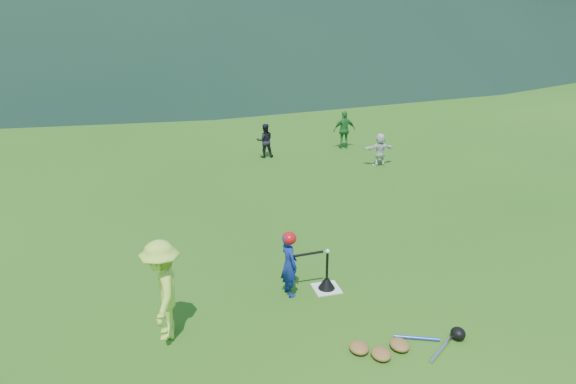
{
  "coord_description": "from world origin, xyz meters",
  "views": [
    {
      "loc": [
        -2.96,
        -8.07,
        5.08
      ],
      "look_at": [
        0.0,
        2.5,
        0.9
      ],
      "focal_mm": 35.0,
      "sensor_mm": 36.0,
      "label": 1
    }
  ],
  "objects_px": {
    "home_plate": "(326,288)",
    "batter_child": "(289,264)",
    "batting_tee": "(327,282)",
    "fielder_b": "(265,141)",
    "equipment_pile": "(400,345)",
    "adult_coach": "(162,290)",
    "fielder_c": "(344,130)",
    "fielder_d": "(380,150)"
  },
  "relations": [
    {
      "from": "fielder_c",
      "to": "fielder_d",
      "type": "relative_size",
      "value": 1.24
    },
    {
      "from": "fielder_b",
      "to": "home_plate",
      "type": "bearing_deg",
      "value": 88.48
    },
    {
      "from": "home_plate",
      "to": "batting_tee",
      "type": "distance_m",
      "value": 0.12
    },
    {
      "from": "fielder_b",
      "to": "batting_tee",
      "type": "relative_size",
      "value": 1.52
    },
    {
      "from": "batting_tee",
      "to": "equipment_pile",
      "type": "height_order",
      "value": "batting_tee"
    },
    {
      "from": "home_plate",
      "to": "fielder_c",
      "type": "distance_m",
      "value": 8.81
    },
    {
      "from": "fielder_d",
      "to": "home_plate",
      "type": "bearing_deg",
      "value": 61.04
    },
    {
      "from": "fielder_b",
      "to": "fielder_d",
      "type": "bearing_deg",
      "value": 154.19
    },
    {
      "from": "home_plate",
      "to": "fielder_b",
      "type": "distance_m",
      "value": 7.9
    },
    {
      "from": "batting_tee",
      "to": "equipment_pile",
      "type": "bearing_deg",
      "value": -76.0
    },
    {
      "from": "home_plate",
      "to": "batter_child",
      "type": "height_order",
      "value": "batter_child"
    },
    {
      "from": "home_plate",
      "to": "fielder_c",
      "type": "bearing_deg",
      "value": 67.08
    },
    {
      "from": "batter_child",
      "to": "fielder_c",
      "type": "bearing_deg",
      "value": -36.48
    },
    {
      "from": "fielder_c",
      "to": "fielder_d",
      "type": "height_order",
      "value": "fielder_c"
    },
    {
      "from": "fielder_c",
      "to": "batting_tee",
      "type": "relative_size",
      "value": 1.77
    },
    {
      "from": "batter_child",
      "to": "adult_coach",
      "type": "distance_m",
      "value": 2.24
    },
    {
      "from": "home_plate",
      "to": "fielder_d",
      "type": "xyz_separation_m",
      "value": [
        3.76,
        6.13,
        0.47
      ]
    },
    {
      "from": "home_plate",
      "to": "fielder_b",
      "type": "relative_size",
      "value": 0.43
    },
    {
      "from": "home_plate",
      "to": "equipment_pile",
      "type": "relative_size",
      "value": 0.25
    },
    {
      "from": "batter_child",
      "to": "fielder_d",
      "type": "bearing_deg",
      "value": -45.57
    },
    {
      "from": "fielder_b",
      "to": "fielder_d",
      "type": "height_order",
      "value": "fielder_b"
    },
    {
      "from": "fielder_d",
      "to": "batting_tee",
      "type": "distance_m",
      "value": 7.2
    },
    {
      "from": "home_plate",
      "to": "batter_child",
      "type": "bearing_deg",
      "value": 177.75
    },
    {
      "from": "fielder_d",
      "to": "equipment_pile",
      "type": "height_order",
      "value": "fielder_d"
    },
    {
      "from": "fielder_b",
      "to": "batting_tee",
      "type": "xyz_separation_m",
      "value": [
        -0.77,
        -7.85,
        -0.39
      ]
    },
    {
      "from": "adult_coach",
      "to": "fielder_c",
      "type": "distance_m",
      "value": 10.71
    },
    {
      "from": "fielder_c",
      "to": "adult_coach",
      "type": "bearing_deg",
      "value": 56.14
    },
    {
      "from": "fielder_b",
      "to": "batting_tee",
      "type": "distance_m",
      "value": 7.89
    },
    {
      "from": "home_plate",
      "to": "equipment_pile",
      "type": "bearing_deg",
      "value": -76.0
    },
    {
      "from": "home_plate",
      "to": "fielder_b",
      "type": "bearing_deg",
      "value": 84.37
    },
    {
      "from": "batting_tee",
      "to": "fielder_b",
      "type": "bearing_deg",
      "value": 84.37
    },
    {
      "from": "fielder_b",
      "to": "equipment_pile",
      "type": "distance_m",
      "value": 9.76
    },
    {
      "from": "fielder_d",
      "to": "equipment_pile",
      "type": "distance_m",
      "value": 8.68
    },
    {
      "from": "batter_child",
      "to": "fielder_b",
      "type": "distance_m",
      "value": 7.95
    },
    {
      "from": "fielder_c",
      "to": "batter_child",
      "type": "bearing_deg",
      "value": 64.75
    },
    {
      "from": "home_plate",
      "to": "batting_tee",
      "type": "height_order",
      "value": "batting_tee"
    },
    {
      "from": "adult_coach",
      "to": "batting_tee",
      "type": "bearing_deg",
      "value": 108.63
    },
    {
      "from": "adult_coach",
      "to": "fielder_d",
      "type": "xyz_separation_m",
      "value": [
        6.56,
        6.75,
        -0.3
      ]
    },
    {
      "from": "batter_child",
      "to": "batting_tee",
      "type": "relative_size",
      "value": 1.67
    },
    {
      "from": "fielder_d",
      "to": "batting_tee",
      "type": "xyz_separation_m",
      "value": [
        -3.76,
        -6.13,
        -0.35
      ]
    },
    {
      "from": "adult_coach",
      "to": "batter_child",
      "type": "bearing_deg",
      "value": 113.07
    },
    {
      "from": "fielder_c",
      "to": "fielder_d",
      "type": "distance_m",
      "value": 2.0
    }
  ]
}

